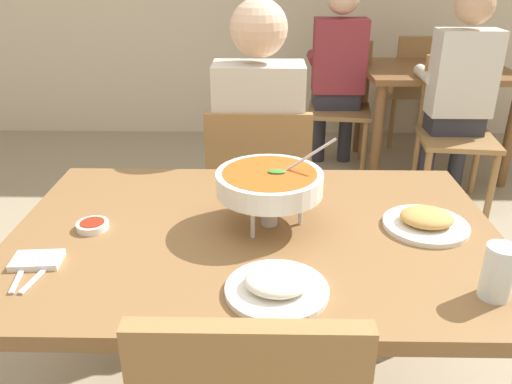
% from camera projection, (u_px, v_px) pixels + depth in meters
% --- Properties ---
extents(dining_table_main, '(1.37, 0.91, 0.74)m').
position_uv_depth(dining_table_main, '(255.00, 260.00, 1.48)').
color(dining_table_main, brown).
rests_on(dining_table_main, ground_plane).
extents(chair_diner_main, '(0.44, 0.44, 0.90)m').
position_uv_depth(chair_diner_main, '(258.00, 194.00, 2.21)').
color(chair_diner_main, olive).
rests_on(chair_diner_main, ground_plane).
extents(diner_main, '(0.40, 0.45, 1.31)m').
position_uv_depth(diner_main, '(259.00, 140.00, 2.14)').
color(diner_main, '#2D2D38').
rests_on(diner_main, ground_plane).
extents(curry_bowl, '(0.33, 0.30, 0.26)m').
position_uv_depth(curry_bowl, '(269.00, 183.00, 1.42)').
color(curry_bowl, silver).
rests_on(curry_bowl, dining_table_main).
extents(rice_plate, '(0.24, 0.24, 0.06)m').
position_uv_depth(rice_plate, '(277.00, 285.00, 1.17)').
color(rice_plate, white).
rests_on(rice_plate, dining_table_main).
extents(appetizer_plate, '(0.24, 0.24, 0.06)m').
position_uv_depth(appetizer_plate, '(426.00, 221.00, 1.45)').
color(appetizer_plate, white).
rests_on(appetizer_plate, dining_table_main).
extents(sauce_dish, '(0.09, 0.09, 0.02)m').
position_uv_depth(sauce_dish, '(92.00, 226.00, 1.44)').
color(sauce_dish, white).
rests_on(sauce_dish, dining_table_main).
extents(napkin_folded, '(0.13, 0.09, 0.02)m').
position_uv_depth(napkin_folded, '(37.00, 260.00, 1.28)').
color(napkin_folded, white).
rests_on(napkin_folded, dining_table_main).
extents(fork_utensil, '(0.04, 0.17, 0.01)m').
position_uv_depth(fork_utensil, '(21.00, 273.00, 1.24)').
color(fork_utensil, silver).
rests_on(fork_utensil, dining_table_main).
extents(spoon_utensil, '(0.04, 0.17, 0.01)m').
position_uv_depth(spoon_utensil, '(41.00, 273.00, 1.24)').
color(spoon_utensil, silver).
rests_on(spoon_utensil, dining_table_main).
extents(drink_glass, '(0.07, 0.07, 0.13)m').
position_uv_depth(drink_glass, '(498.00, 275.00, 1.14)').
color(drink_glass, silver).
rests_on(drink_glass, dining_table_main).
extents(dining_table_far, '(1.00, 0.80, 0.74)m').
position_uv_depth(dining_table_far, '(434.00, 87.00, 3.61)').
color(dining_table_far, brown).
rests_on(dining_table_far, ground_plane).
extents(chair_bg_left, '(0.49, 0.49, 0.90)m').
position_uv_depth(chair_bg_left, '(456.00, 123.00, 3.16)').
color(chair_bg_left, olive).
rests_on(chair_bg_left, ground_plane).
extents(chair_bg_middle, '(0.49, 0.49, 0.90)m').
position_uv_depth(chair_bg_middle, '(340.00, 97.00, 3.73)').
color(chair_bg_middle, olive).
rests_on(chair_bg_middle, ground_plane).
extents(chair_bg_right, '(0.44, 0.44, 0.90)m').
position_uv_depth(chair_bg_right, '(417.00, 84.00, 4.11)').
color(chair_bg_right, olive).
rests_on(chair_bg_right, ground_plane).
extents(patron_bg_left, '(0.40, 0.45, 1.31)m').
position_uv_depth(patron_bg_left, '(459.00, 84.00, 3.08)').
color(patron_bg_left, '#2D2D38').
rests_on(patron_bg_left, ground_plane).
extents(patron_bg_middle, '(0.40, 0.45, 1.31)m').
position_uv_depth(patron_bg_middle, '(338.00, 66.00, 3.60)').
color(patron_bg_middle, '#2D2D38').
rests_on(patron_bg_middle, ground_plane).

